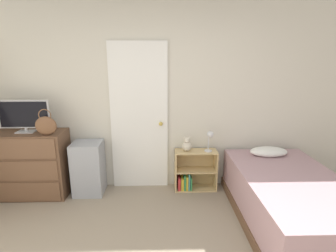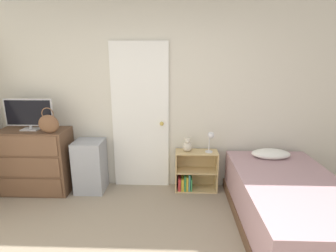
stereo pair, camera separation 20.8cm
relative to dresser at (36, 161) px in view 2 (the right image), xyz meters
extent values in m
cube|color=beige|center=(1.71, 0.28, 0.83)|extent=(10.00, 0.06, 2.55)
cube|color=white|center=(1.44, 0.23, 0.58)|extent=(0.79, 0.04, 2.05)
sphere|color=gold|center=(1.74, 0.18, 0.50)|extent=(0.06, 0.06, 0.06)
cube|color=brown|center=(0.00, 0.00, 0.00)|extent=(0.92, 0.44, 0.89)
cube|color=brown|center=(0.00, -0.22, -0.29)|extent=(0.85, 0.01, 0.26)
cube|color=brown|center=(0.00, -0.22, 0.00)|extent=(0.85, 0.01, 0.26)
cube|color=brown|center=(0.00, -0.22, 0.29)|extent=(0.85, 0.01, 0.26)
cube|color=#B7B7BC|center=(-0.02, 0.01, 0.45)|extent=(0.23, 0.16, 0.01)
cylinder|color=#B7B7BC|center=(-0.02, 0.01, 0.48)|extent=(0.04, 0.04, 0.04)
cube|color=#B7B7BC|center=(-0.02, 0.01, 0.69)|extent=(0.65, 0.02, 0.37)
cube|color=black|center=(-0.02, 0.00, 0.69)|extent=(0.61, 0.01, 0.33)
ellipsoid|color=brown|center=(0.31, -0.14, 0.57)|extent=(0.27, 0.09, 0.24)
torus|color=brown|center=(0.31, -0.14, 0.70)|extent=(0.16, 0.01, 0.16)
cube|color=#999EA8|center=(0.74, 0.04, -0.08)|extent=(0.40, 0.38, 0.73)
cube|color=tan|center=(1.94, 0.10, -0.16)|extent=(0.02, 0.25, 0.58)
cube|color=tan|center=(2.51, 0.10, -0.16)|extent=(0.02, 0.25, 0.58)
cube|color=tan|center=(2.23, 0.10, -0.44)|extent=(0.55, 0.25, 0.02)
cube|color=tan|center=(2.23, 0.10, -0.16)|extent=(0.55, 0.25, 0.02)
cube|color=tan|center=(2.23, 0.10, 0.12)|extent=(0.55, 0.25, 0.02)
cube|color=tan|center=(2.23, 0.22, -0.16)|extent=(0.59, 0.01, 0.58)
cube|color=red|center=(1.99, 0.07, -0.34)|extent=(0.04, 0.17, 0.18)
cube|color=gold|center=(2.04, 0.07, -0.34)|extent=(0.04, 0.17, 0.18)
cube|color=#338C4C|center=(2.07, 0.09, -0.32)|extent=(0.02, 0.19, 0.22)
cube|color=gold|center=(2.10, 0.08, -0.33)|extent=(0.03, 0.17, 0.20)
cube|color=teal|center=(2.13, 0.06, -0.31)|extent=(0.02, 0.15, 0.24)
cube|color=#338C4C|center=(2.16, 0.09, -0.34)|extent=(0.02, 0.20, 0.18)
sphere|color=beige|center=(2.10, 0.10, 0.20)|extent=(0.13, 0.13, 0.13)
sphere|color=beige|center=(2.10, 0.10, 0.29)|extent=(0.08, 0.08, 0.08)
sphere|color=silver|center=(2.10, 0.07, 0.28)|extent=(0.03, 0.03, 0.03)
sphere|color=beige|center=(2.07, 0.10, 0.32)|extent=(0.03, 0.03, 0.03)
sphere|color=beige|center=(2.13, 0.10, 0.32)|extent=(0.03, 0.03, 0.03)
cylinder|color=silver|center=(2.39, 0.08, 0.14)|extent=(0.10, 0.10, 0.01)
cylinder|color=silver|center=(2.39, 0.08, 0.25)|extent=(0.01, 0.01, 0.21)
sphere|color=silver|center=(2.41, 0.06, 0.38)|extent=(0.09, 0.09, 0.09)
cube|color=brown|center=(3.19, -0.75, -0.39)|extent=(1.11, 1.95, 0.12)
cube|color=#B28C93|center=(3.19, -0.75, -0.11)|extent=(1.08, 1.89, 0.44)
ellipsoid|color=white|center=(3.19, -0.05, 0.16)|extent=(0.50, 0.28, 0.12)
camera|label=1|loc=(1.74, -3.33, 1.38)|focal=28.00mm
camera|label=2|loc=(1.95, -3.33, 1.38)|focal=28.00mm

